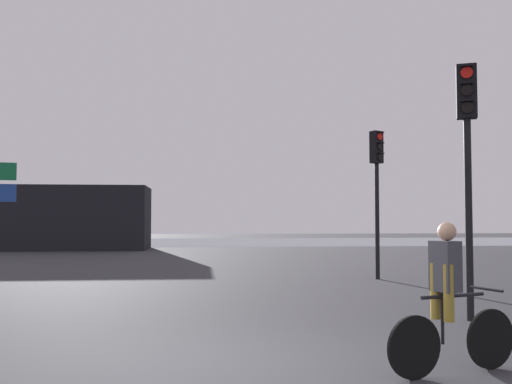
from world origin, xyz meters
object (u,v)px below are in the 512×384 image
at_px(distant_building, 57,218).
at_px(traffic_light_far_right, 377,175).
at_px(cyclist, 448,297).
at_px(traffic_light_near_right, 467,141).

xyz_separation_m(distant_building, traffic_light_far_right, (12.86, -16.86, 1.14)).
bearing_deg(cyclist, distant_building, -176.32).
distance_m(traffic_light_near_right, cyclist, 4.14).
bearing_deg(distant_building, cyclist, -68.11).
height_order(distant_building, traffic_light_near_right, traffic_light_near_right).
bearing_deg(traffic_light_near_right, cyclist, 82.40).
bearing_deg(cyclist, traffic_light_far_right, 148.66).
xyz_separation_m(traffic_light_far_right, cyclist, (-2.24, -9.58, -2.06)).
height_order(distant_building, cyclist, distant_building).
bearing_deg(traffic_light_far_right, cyclist, 47.31).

